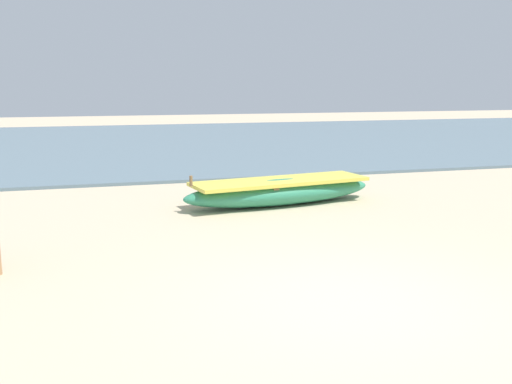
% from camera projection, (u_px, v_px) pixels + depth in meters
% --- Properties ---
extents(ground, '(80.00, 80.00, 0.00)m').
position_uv_depth(ground, '(357.00, 304.00, 6.54)').
color(ground, beige).
extents(sea_water, '(60.00, 20.00, 0.08)m').
position_uv_depth(sea_water, '(158.00, 142.00, 24.05)').
color(sea_water, slate).
rests_on(sea_water, ground).
extents(fishing_boat_1, '(4.22, 1.68, 0.71)m').
position_uv_depth(fishing_boat_1, '(280.00, 191.00, 11.88)').
color(fishing_boat_1, '#338C66').
rests_on(fishing_boat_1, ground).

